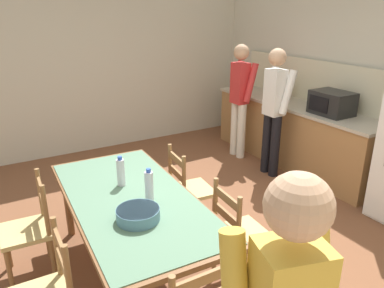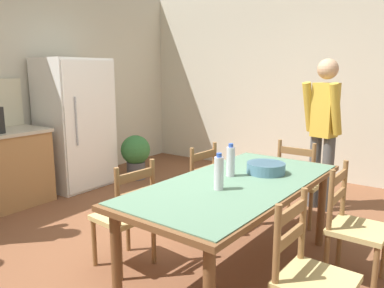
{
  "view_description": "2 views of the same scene",
  "coord_description": "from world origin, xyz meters",
  "px_view_note": "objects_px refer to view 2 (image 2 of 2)",
  "views": [
    {
      "loc": [
        2.66,
        -1.73,
        2.24
      ],
      "look_at": [
        -0.06,
        -0.13,
        1.08
      ],
      "focal_mm": 35.0,
      "sensor_mm": 36.0,
      "label": 1
    },
    {
      "loc": [
        -2.42,
        -2.12,
        1.62
      ],
      "look_at": [
        0.09,
        -0.33,
        1.01
      ],
      "focal_mm": 35.0,
      "sensor_mm": 36.0,
      "label": 2
    }
  ],
  "objects_px": {
    "bottle_off_centre": "(231,161)",
    "potted_plant": "(136,154)",
    "dining_table": "(236,191)",
    "serving_bowl": "(266,167)",
    "chair_side_near_left": "(310,278)",
    "person_by_table": "(323,127)",
    "chair_side_far_right": "(193,189)",
    "chair_side_far_left": "(126,216)",
    "chair_head_end": "(299,183)",
    "chair_side_near_right": "(353,227)",
    "bottle_near_centre": "(219,173)",
    "refrigerator": "(76,124)"
  },
  "relations": [
    {
      "from": "serving_bowl",
      "to": "bottle_off_centre",
      "type": "bearing_deg",
      "value": 140.64
    },
    {
      "from": "chair_head_end",
      "to": "chair_side_far_right",
      "type": "bearing_deg",
      "value": 45.82
    },
    {
      "from": "bottle_off_centre",
      "to": "person_by_table",
      "type": "xyz_separation_m",
      "value": [
        1.75,
        -0.23,
        0.09
      ]
    },
    {
      "from": "dining_table",
      "to": "bottle_near_centre",
      "type": "bearing_deg",
      "value": 177.81
    },
    {
      "from": "serving_bowl",
      "to": "chair_side_far_left",
      "type": "distance_m",
      "value": 1.23
    },
    {
      "from": "person_by_table",
      "to": "serving_bowl",
      "type": "bearing_deg",
      "value": 14.78
    },
    {
      "from": "person_by_table",
      "to": "dining_table",
      "type": "bearing_deg",
      "value": 12.33
    },
    {
      "from": "chair_side_near_left",
      "to": "refrigerator",
      "type": "bearing_deg",
      "value": 74.05
    },
    {
      "from": "chair_side_near_left",
      "to": "chair_side_far_right",
      "type": "height_order",
      "value": "same"
    },
    {
      "from": "chair_head_end",
      "to": "chair_side_far_right",
      "type": "distance_m",
      "value": 1.15
    },
    {
      "from": "person_by_table",
      "to": "potted_plant",
      "type": "relative_size",
      "value": 2.63
    },
    {
      "from": "chair_head_end",
      "to": "potted_plant",
      "type": "xyz_separation_m",
      "value": [
        0.21,
        2.59,
        -0.06
      ]
    },
    {
      "from": "bottle_near_centre",
      "to": "serving_bowl",
      "type": "height_order",
      "value": "bottle_near_centre"
    },
    {
      "from": "chair_side_near_left",
      "to": "chair_side_near_right",
      "type": "relative_size",
      "value": 1.0
    },
    {
      "from": "serving_bowl",
      "to": "person_by_table",
      "type": "height_order",
      "value": "person_by_table"
    },
    {
      "from": "potted_plant",
      "to": "refrigerator",
      "type": "bearing_deg",
      "value": 149.35
    },
    {
      "from": "chair_side_near_right",
      "to": "bottle_near_centre",
      "type": "bearing_deg",
      "value": 131.32
    },
    {
      "from": "dining_table",
      "to": "chair_side_far_right",
      "type": "relative_size",
      "value": 2.26
    },
    {
      "from": "chair_side_far_left",
      "to": "potted_plant",
      "type": "height_order",
      "value": "chair_side_far_left"
    },
    {
      "from": "serving_bowl",
      "to": "chair_side_far_right",
      "type": "height_order",
      "value": "chair_side_far_right"
    },
    {
      "from": "bottle_off_centre",
      "to": "refrigerator",
      "type": "bearing_deg",
      "value": 76.5
    },
    {
      "from": "bottle_off_centre",
      "to": "serving_bowl",
      "type": "height_order",
      "value": "bottle_off_centre"
    },
    {
      "from": "bottle_near_centre",
      "to": "chair_side_far_left",
      "type": "distance_m",
      "value": 0.92
    },
    {
      "from": "chair_side_far_left",
      "to": "chair_side_far_right",
      "type": "height_order",
      "value": "same"
    },
    {
      "from": "bottle_off_centre",
      "to": "chair_side_far_right",
      "type": "height_order",
      "value": "bottle_off_centre"
    },
    {
      "from": "chair_head_end",
      "to": "chair_side_far_left",
      "type": "bearing_deg",
      "value": 64.41
    },
    {
      "from": "dining_table",
      "to": "serving_bowl",
      "type": "xyz_separation_m",
      "value": [
        0.35,
        -0.09,
        0.13
      ]
    },
    {
      "from": "serving_bowl",
      "to": "chair_side_near_left",
      "type": "relative_size",
      "value": 0.35
    },
    {
      "from": "refrigerator",
      "to": "chair_side_far_left",
      "type": "xyz_separation_m",
      "value": [
        -1.22,
        -2.18,
        -0.45
      ]
    },
    {
      "from": "dining_table",
      "to": "serving_bowl",
      "type": "distance_m",
      "value": 0.38
    },
    {
      "from": "bottle_near_centre",
      "to": "potted_plant",
      "type": "height_order",
      "value": "bottle_near_centre"
    },
    {
      "from": "chair_head_end",
      "to": "chair_side_far_left",
      "type": "height_order",
      "value": "same"
    },
    {
      "from": "bottle_off_centre",
      "to": "chair_side_far_right",
      "type": "xyz_separation_m",
      "value": [
        0.38,
        0.64,
        -0.45
      ]
    },
    {
      "from": "bottle_off_centre",
      "to": "potted_plant",
      "type": "xyz_separation_m",
      "value": [
        1.41,
        2.43,
        -0.51
      ]
    },
    {
      "from": "dining_table",
      "to": "potted_plant",
      "type": "xyz_separation_m",
      "value": [
        1.51,
        2.54,
        -0.31
      ]
    },
    {
      "from": "dining_table",
      "to": "serving_bowl",
      "type": "height_order",
      "value": "serving_bowl"
    },
    {
      "from": "refrigerator",
      "to": "person_by_table",
      "type": "height_order",
      "value": "refrigerator"
    },
    {
      "from": "serving_bowl",
      "to": "chair_head_end",
      "type": "bearing_deg",
      "value": 2.07
    },
    {
      "from": "chair_side_near_left",
      "to": "person_by_table",
      "type": "xyz_separation_m",
      "value": [
        2.33,
        0.64,
        0.54
      ]
    },
    {
      "from": "potted_plant",
      "to": "dining_table",
      "type": "bearing_deg",
      "value": -120.79
    },
    {
      "from": "chair_side_far_right",
      "to": "chair_side_near_right",
      "type": "relative_size",
      "value": 1.0
    },
    {
      "from": "dining_table",
      "to": "chair_head_end",
      "type": "relative_size",
      "value": 2.26
    },
    {
      "from": "bottle_off_centre",
      "to": "serving_bowl",
      "type": "distance_m",
      "value": 0.33
    },
    {
      "from": "refrigerator",
      "to": "bottle_near_centre",
      "type": "xyz_separation_m",
      "value": [
        -1.04,
        -2.96,
        0.0
      ]
    },
    {
      "from": "dining_table",
      "to": "refrigerator",
      "type": "bearing_deg",
      "value": 75.09
    },
    {
      "from": "bottle_off_centre",
      "to": "chair_side_far_left",
      "type": "relative_size",
      "value": 0.3
    },
    {
      "from": "bottle_off_centre",
      "to": "chair_side_near_left",
      "type": "relative_size",
      "value": 0.3
    },
    {
      "from": "chair_side_near_left",
      "to": "potted_plant",
      "type": "bearing_deg",
      "value": 61.71
    },
    {
      "from": "dining_table",
      "to": "chair_side_near_right",
      "type": "bearing_deg",
      "value": -61.7
    },
    {
      "from": "chair_side_near_left",
      "to": "person_by_table",
      "type": "bearing_deg",
      "value": 18.31
    }
  ]
}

